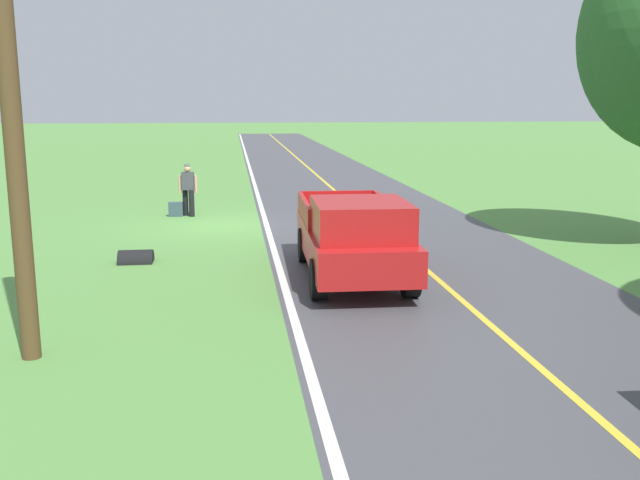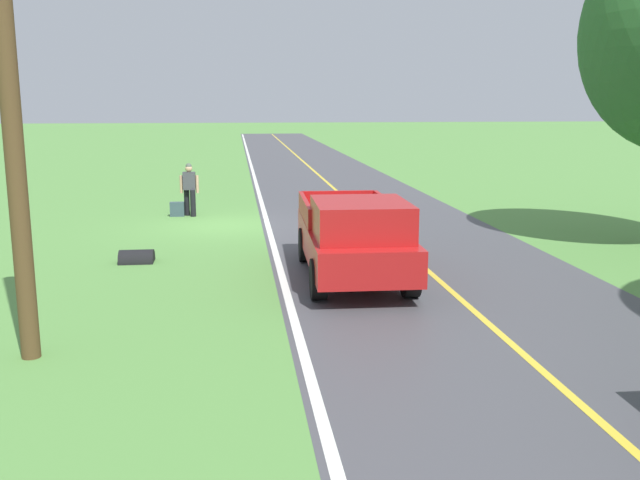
{
  "view_description": "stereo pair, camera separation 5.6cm",
  "coord_description": "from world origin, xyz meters",
  "px_view_note": "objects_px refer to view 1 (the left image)",
  "views": [
    {
      "loc": [
        -0.27,
        21.55,
        3.78
      ],
      "look_at": [
        -1.9,
        8.5,
        1.17
      ],
      "focal_mm": 39.69,
      "sensor_mm": 36.0,
      "label": 1
    },
    {
      "loc": [
        -0.32,
        21.56,
        3.78
      ],
      "look_at": [
        -1.9,
        8.5,
        1.17
      ],
      "focal_mm": 39.69,
      "sensor_mm": 36.0,
      "label": 2
    }
  ],
  "objects_px": {
    "hitchhiker_walking": "(188,186)",
    "suitcase_carried": "(176,209)",
    "pickup_truck_passing": "(354,235)",
    "utility_pole_roadside": "(10,95)"
  },
  "relations": [
    {
      "from": "pickup_truck_passing",
      "to": "utility_pole_roadside",
      "type": "height_order",
      "value": "utility_pole_roadside"
    },
    {
      "from": "pickup_truck_passing",
      "to": "suitcase_carried",
      "type": "bearing_deg",
      "value": -63.92
    },
    {
      "from": "hitchhiker_walking",
      "to": "pickup_truck_passing",
      "type": "xyz_separation_m",
      "value": [
        -3.98,
        9.06,
        -0.01
      ]
    },
    {
      "from": "hitchhiker_walking",
      "to": "suitcase_carried",
      "type": "height_order",
      "value": "hitchhiker_walking"
    },
    {
      "from": "suitcase_carried",
      "to": "utility_pole_roadside",
      "type": "height_order",
      "value": "utility_pole_roadside"
    },
    {
      "from": "pickup_truck_passing",
      "to": "hitchhiker_walking",
      "type": "bearing_deg",
      "value": -66.29
    },
    {
      "from": "utility_pole_roadside",
      "to": "suitcase_carried",
      "type": "bearing_deg",
      "value": -95.16
    },
    {
      "from": "hitchhiker_walking",
      "to": "pickup_truck_passing",
      "type": "height_order",
      "value": "pickup_truck_passing"
    },
    {
      "from": "hitchhiker_walking",
      "to": "suitcase_carried",
      "type": "xyz_separation_m",
      "value": [
        0.42,
        0.07,
        -0.74
      ]
    },
    {
      "from": "hitchhiker_walking",
      "to": "utility_pole_roadside",
      "type": "distance_m",
      "value": 13.47
    }
  ]
}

